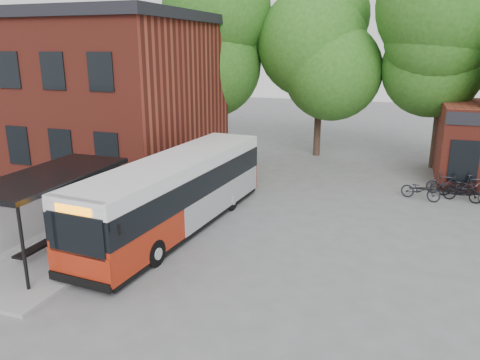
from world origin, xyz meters
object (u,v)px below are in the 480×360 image
(bus_shelter, at_px, (54,215))
(bicycle_0, at_px, (421,190))
(city_bus, at_px, (177,194))
(bicycle_4, at_px, (463,192))
(bicycle_2, at_px, (457,186))
(bicycle_3, at_px, (446,184))
(bicycle_5, at_px, (475,186))

(bus_shelter, distance_m, bicycle_0, 15.64)
(bus_shelter, height_order, bicycle_0, bus_shelter)
(city_bus, height_order, bicycle_0, city_bus)
(bicycle_0, distance_m, bicycle_4, 1.84)
(bicycle_2, bearing_deg, bicycle_4, 173.95)
(city_bus, height_order, bicycle_4, city_bus)
(city_bus, relative_size, bicycle_0, 6.10)
(city_bus, height_order, bicycle_2, city_bus)
(city_bus, xyz_separation_m, bicycle_3, (10.09, 8.10, -0.87))
(bicycle_0, relative_size, bicycle_2, 1.00)
(bus_shelter, height_order, bicycle_5, bus_shelter)
(bicycle_0, height_order, bicycle_5, bicycle_5)
(city_bus, xyz_separation_m, bicycle_0, (8.96, 6.80, -0.92))
(bus_shelter, height_order, bicycle_4, bus_shelter)
(bicycle_0, relative_size, bicycle_3, 1.04)
(bicycle_0, xyz_separation_m, bicycle_2, (1.65, 1.21, 0.00))
(bus_shelter, distance_m, bicycle_3, 17.34)
(bus_shelter, distance_m, city_bus, 4.48)
(bus_shelter, xyz_separation_m, bicycle_2, (13.32, 11.58, -0.98))
(bus_shelter, relative_size, bicycle_4, 4.15)
(bicycle_2, height_order, bicycle_3, bicycle_3)
(bicycle_4, bearing_deg, bicycle_3, 49.37)
(bicycle_5, bearing_deg, bicycle_0, 111.75)
(city_bus, height_order, bicycle_5, city_bus)
(bicycle_0, height_order, bicycle_2, same)
(bicycle_4, bearing_deg, bicycle_2, 23.83)
(bus_shelter, bearing_deg, bicycle_0, 41.61)
(bus_shelter, bearing_deg, bicycle_4, 38.52)
(bicycle_0, bearing_deg, bus_shelter, 151.70)
(bicycle_4, xyz_separation_m, bicycle_5, (0.61, 1.00, 0.07))
(bus_shelter, bearing_deg, bicycle_3, 42.32)
(bicycle_0, distance_m, bicycle_2, 2.05)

